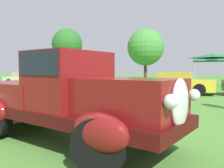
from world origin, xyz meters
The scene contains 8 objects.
ground_plane centered at (0.00, 0.00, 0.00)m, with size 120.00×120.00×0.00m, color #4C8433.
feature_pickup_truck centered at (0.00, -0.36, 0.87)m, with size 4.79×2.77×1.70m.
show_car_cream centered at (-10.10, 10.92, 0.60)m, with size 4.58×2.50×1.22m.
show_car_yellow centered at (1.33, 9.60, 0.60)m, with size 4.12×1.99×1.22m.
spectator_by_row centered at (-6.53, 6.34, 0.91)m, with size 0.40×0.47×1.69m.
canopy_tent_left_field centered at (3.63, 16.95, 2.42)m, with size 3.07×3.07×2.71m.
treeline_far_left centered at (-15.82, 26.73, 5.19)m, with size 4.50×4.50×7.46m.
treeline_mid_left centered at (-4.51, 29.39, 4.57)m, with size 5.27×5.27×7.22m.
Camera 1 is at (2.28, -4.21, 1.37)m, focal length 37.56 mm.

